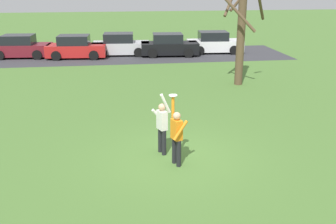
% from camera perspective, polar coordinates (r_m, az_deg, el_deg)
% --- Properties ---
extents(ground_plane, '(120.00, 120.00, 0.00)m').
position_cam_1_polar(ground_plane, '(12.27, 1.07, -6.57)').
color(ground_plane, '#4C7533').
extents(person_catcher, '(0.48, 0.59, 2.08)m').
position_cam_1_polar(person_catcher, '(11.41, 1.26, -3.20)').
color(person_catcher, black).
rests_on(person_catcher, ground_plane).
extents(person_defender, '(0.57, 0.64, 2.04)m').
position_cam_1_polar(person_defender, '(12.17, -0.87, -1.79)').
color(person_defender, black).
rests_on(person_defender, ground_plane).
extents(frisbee_disc, '(0.24, 0.24, 0.02)m').
position_cam_1_polar(frisbee_disc, '(11.24, 0.74, 2.43)').
color(frisbee_disc, white).
rests_on(frisbee_disc, person_catcher).
extents(parked_car_maroon, '(4.21, 2.25, 1.59)m').
position_cam_1_polar(parked_car_maroon, '(29.91, -20.63, 8.82)').
color(parked_car_maroon, maroon).
rests_on(parked_car_maroon, ground_plane).
extents(parked_car_red, '(4.21, 2.25, 1.59)m').
position_cam_1_polar(parked_car_red, '(28.60, -13.25, 9.10)').
color(parked_car_red, red).
rests_on(parked_car_red, ground_plane).
extents(parked_car_silver, '(4.21, 2.25, 1.59)m').
position_cam_1_polar(parked_car_silver, '(29.20, -6.95, 9.65)').
color(parked_car_silver, '#BCBCC1').
rests_on(parked_car_silver, ground_plane).
extents(parked_car_black, '(4.21, 2.25, 1.59)m').
position_cam_1_polar(parked_car_black, '(28.76, 0.17, 9.64)').
color(parked_car_black, black).
rests_on(parked_car_black, ground_plane).
extents(parked_car_white, '(4.21, 2.25, 1.59)m').
position_cam_1_polar(parked_car_white, '(30.15, 6.76, 9.94)').
color(parked_car_white, white).
rests_on(parked_car_white, ground_plane).
extents(parking_strip, '(23.66, 6.40, 0.01)m').
position_cam_1_polar(parking_strip, '(28.99, -6.32, 8.16)').
color(parking_strip, '#38383D').
rests_on(parking_strip, ground_plane).
extents(bare_tree_tall, '(2.40, 2.29, 5.95)m').
position_cam_1_polar(bare_tree_tall, '(20.51, 10.67, 12.45)').
color(bare_tree_tall, brown).
rests_on(bare_tree_tall, ground_plane).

